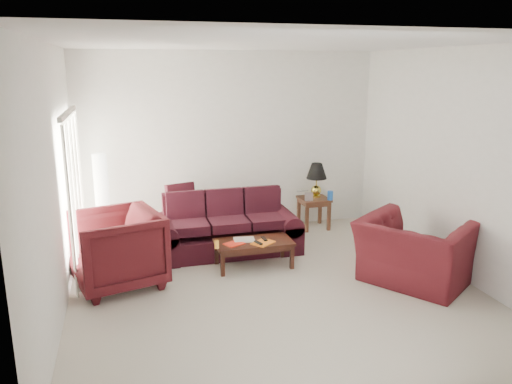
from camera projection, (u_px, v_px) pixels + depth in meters
floor at (273, 287)px, 6.38m from camera, size 5.00×5.00×0.00m
blinds at (74, 193)px, 6.72m from camera, size 0.10×2.00×2.16m
sofa at (227, 224)px, 7.48m from camera, size 2.16×0.94×0.88m
throw_pillow at (181, 198)px, 7.92m from camera, size 0.50×0.35×0.47m
end_table at (314, 213)px, 8.68m from camera, size 0.52×0.52×0.54m
table_lamp at (316, 180)px, 8.62m from camera, size 0.46×0.46×0.59m
clock at (309, 197)px, 8.43m from camera, size 0.14×0.08×0.13m
blue_canister at (330, 196)px, 8.47m from camera, size 0.10×0.10×0.15m
picture_frame at (302, 191)px, 8.75m from camera, size 0.17×0.19×0.06m
floor_lamp at (102, 201)px, 7.62m from camera, size 0.27×0.27×1.49m
armchair_left at (116, 249)px, 6.32m from camera, size 1.32×1.30×0.98m
armchair_right at (415, 252)px, 6.42m from camera, size 1.68×1.72×0.85m
coffee_table at (254, 254)px, 7.01m from camera, size 1.19×0.88×0.38m
magazine_red at (234, 244)px, 6.83m from camera, size 0.31×0.28×0.01m
magazine_white at (244, 240)px, 6.99m from camera, size 0.31×0.25×0.02m
magazine_orange at (263, 243)px, 6.87m from camera, size 0.37×0.35×0.02m
remote_a at (258, 243)px, 6.82m from camera, size 0.09×0.16×0.02m
remote_b at (264, 239)px, 6.97m from camera, size 0.05×0.17×0.02m
yellow_glass at (217, 244)px, 6.68m from camera, size 0.06×0.06×0.11m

